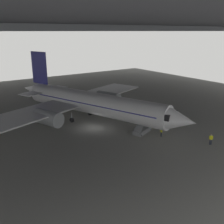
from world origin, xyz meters
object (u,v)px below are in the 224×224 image
(airplane_main, at_px, (90,103))
(baggage_tug, at_px, (73,103))
(boarding_stairs, at_px, (143,128))
(crew_worker_by_stairs, at_px, (161,131))
(crew_worker_near_nose, at_px, (211,139))

(airplane_main, xyz_separation_m, baggage_tug, (2.08, 11.34, -3.05))
(boarding_stairs, relative_size, baggage_tug, 2.02)
(crew_worker_by_stairs, bearing_deg, boarding_stairs, 110.72)
(baggage_tug, bearing_deg, crew_worker_by_stairs, -82.25)
(boarding_stairs, height_order, baggage_tug, boarding_stairs)
(crew_worker_by_stairs, distance_m, baggage_tug, 24.67)
(boarding_stairs, bearing_deg, baggage_tug, 95.76)
(airplane_main, relative_size, crew_worker_near_nose, 22.96)
(airplane_main, bearing_deg, crew_worker_near_nose, -64.68)
(crew_worker_near_nose, bearing_deg, baggage_tug, 103.04)
(airplane_main, height_order, boarding_stairs, airplane_main)
(boarding_stairs, height_order, crew_worker_by_stairs, boarding_stairs)
(airplane_main, distance_m, crew_worker_by_stairs, 14.42)
(baggage_tug, bearing_deg, boarding_stairs, -84.24)
(airplane_main, distance_m, crew_worker_near_nose, 21.71)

